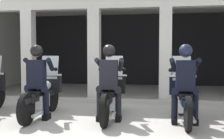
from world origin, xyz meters
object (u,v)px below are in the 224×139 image
object	(u,v)px
motorcycle_center	(111,95)
police_officer_center	(109,76)
police_officer_left	(37,75)
police_officer_right	(185,77)
motorcycle_right	(183,97)
motorcycle_left	(43,94)

from	to	relation	value
motorcycle_center	police_officer_center	xyz separation A→B (m)	(-0.00, -0.28, 0.44)
police_officer_center	police_officer_left	bearing A→B (deg)	173.80
police_officer_right	police_officer_left	bearing A→B (deg)	177.90
police_officer_right	police_officer_center	bearing A→B (deg)	175.35
police_officer_left	motorcycle_right	distance (m)	3.10
motorcycle_center	motorcycle_right	distance (m)	1.53
motorcycle_center	police_officer_center	distance (m)	0.52
motorcycle_left	motorcycle_right	bearing A→B (deg)	-10.09
police_officer_center	motorcycle_right	distance (m)	1.61
motorcycle_left	police_officer_right	distance (m)	3.09
motorcycle_center	motorcycle_right	xyz separation A→B (m)	(1.52, -0.04, 0.00)
motorcycle_center	police_officer_right	size ratio (longest dim) A/B	1.29
police_officer_left	motorcycle_center	world-z (taller)	police_officer_left
motorcycle_left	police_officer_right	xyz separation A→B (m)	(3.05, -0.24, 0.44)
motorcycle_left	police_officer_center	world-z (taller)	police_officer_center
police_officer_left	police_officer_right	distance (m)	3.05
police_officer_center	police_officer_right	size ratio (longest dim) A/B	1.00
motorcycle_left	motorcycle_center	xyz separation A→B (m)	(1.52, 0.09, 0.00)
motorcycle_center	police_officer_center	world-z (taller)	police_officer_center
motorcycle_left	police_officer_left	distance (m)	0.52
police_officer_right	motorcycle_right	bearing A→B (deg)	86.72
police_officer_left	motorcycle_right	size ratio (longest dim) A/B	0.78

